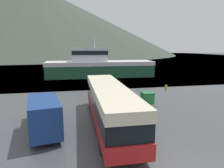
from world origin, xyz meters
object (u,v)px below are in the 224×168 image
storage_bin (147,97)px  fishing_boat (98,66)px  tour_bus (109,103)px  small_boat (120,69)px  delivery_van (44,114)px

storage_bin → fishing_boat: bearing=96.8°
tour_bus → storage_bin: bearing=46.5°
storage_bin → small_boat: 28.85m
tour_bus → small_boat: size_ratio=1.76×
storage_bin → small_boat: (4.13, 28.55, -0.07)m
delivery_van → small_boat: bearing=57.8°
storage_bin → small_boat: size_ratio=0.19×
tour_bus → delivery_van: 4.84m
fishing_boat → small_boat: size_ratio=3.02×
delivery_van → fishing_boat: (7.62, 26.60, 0.98)m
fishing_boat → storage_bin: (2.49, -20.85, -1.71)m
tour_bus → fishing_boat: 26.33m
tour_bus → delivery_van: bearing=-173.5°
delivery_van → storage_bin: bearing=20.0°
fishing_boat → small_boat: bearing=140.9°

